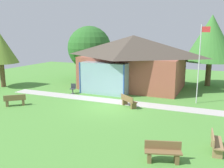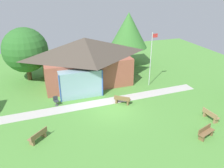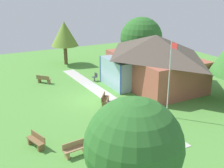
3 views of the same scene
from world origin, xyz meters
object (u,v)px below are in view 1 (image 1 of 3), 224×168
(bench_rear_near_path, at_px, (129,101))
(tree_behind_pavilion_right, at_px, (211,39))
(flagpole, at_px, (200,61))
(bench_front_right, at_px, (163,152))
(bench_lawn_far_right, at_px, (216,143))
(patio_chair_west, at_px, (73,89))
(tree_west_hedge, at_px, (0,48))
(tree_behind_pavilion_left, at_px, (89,48))
(bench_mid_left, at_px, (15,100))
(pavilion, at_px, (132,61))

(bench_rear_near_path, height_order, tree_behind_pavilion_right, tree_behind_pavilion_right)
(flagpole, height_order, tree_behind_pavilion_right, tree_behind_pavilion_right)
(bench_front_right, distance_m, bench_lawn_far_right, 2.64)
(tree_behind_pavilion_right, bearing_deg, patio_chair_west, -141.96)
(flagpole, bearing_deg, bench_lawn_far_right, -79.29)
(bench_lawn_far_right, height_order, tree_west_hedge, tree_west_hedge)
(bench_lawn_far_right, distance_m, tree_behind_pavilion_left, 19.85)
(flagpole, bearing_deg, bench_rear_near_path, -145.62)
(bench_mid_left, relative_size, tree_behind_pavilion_right, 0.20)
(bench_rear_near_path, relative_size, tree_west_hedge, 0.27)
(bench_rear_near_path, xyz_separation_m, bench_lawn_far_right, (5.87, -4.87, 0.00))
(patio_chair_west, distance_m, tree_west_hedge, 8.53)
(tree_behind_pavilion_right, bearing_deg, bench_front_right, -92.89)
(tree_behind_pavilion_right, bearing_deg, pavilion, -150.28)
(bench_mid_left, height_order, patio_chair_west, patio_chair_west)
(bench_front_right, xyz_separation_m, bench_lawn_far_right, (1.95, 1.77, 0.00))
(pavilion, bearing_deg, bench_mid_left, -121.29)
(bench_mid_left, distance_m, bench_lawn_far_right, 13.63)
(flagpole, relative_size, bench_front_right, 3.71)
(flagpole, bearing_deg, tree_behind_pavilion_right, 86.93)
(bench_front_right, bearing_deg, tree_behind_pavilion_right, -110.59)
(bench_mid_left, bearing_deg, bench_rear_near_path, -19.45)
(bench_rear_near_path, xyz_separation_m, bench_mid_left, (-7.64, -3.08, 0.00))
(flagpole, relative_size, tree_west_hedge, 1.08)
(bench_front_right, bearing_deg, tree_behind_pavilion_left, -70.08)
(bench_rear_near_path, xyz_separation_m, bench_front_right, (3.92, -6.64, 0.00))
(tree_west_hedge, bearing_deg, bench_front_right, -24.54)
(bench_lawn_far_right, distance_m, patio_chair_west, 13.48)
(pavilion, relative_size, tree_west_hedge, 1.90)
(flagpole, xyz_separation_m, tree_west_hedge, (-18.03, -1.62, 0.62))
(patio_chair_west, bearing_deg, bench_rear_near_path, 150.20)
(bench_front_right, relative_size, patio_chair_west, 1.82)
(bench_lawn_far_right, height_order, patio_chair_west, patio_chair_west)
(pavilion, xyz_separation_m, bench_front_right, (5.90, -12.89, -2.20))
(pavilion, xyz_separation_m, patio_chair_west, (-3.86, -4.45, -2.19))
(flagpole, bearing_deg, bench_front_right, -92.76)
(patio_chair_west, height_order, tree_behind_pavilion_right, tree_behind_pavilion_right)
(tree_west_hedge, bearing_deg, pavilion, 22.64)
(tree_behind_pavilion_right, bearing_deg, bench_rear_near_path, -115.26)
(patio_chair_west, relative_size, tree_west_hedge, 0.16)
(bench_front_right, bearing_deg, tree_west_hedge, -42.24)
(tree_behind_pavilion_left, bearing_deg, bench_lawn_far_right, -44.67)
(pavilion, relative_size, patio_chair_west, 11.79)
(pavilion, relative_size, bench_rear_near_path, 6.90)
(tree_west_hedge, bearing_deg, flagpole, 5.13)
(patio_chair_west, xyz_separation_m, tree_behind_pavilion_left, (-2.23, 7.11, 3.11))
(bench_mid_left, relative_size, tree_west_hedge, 0.26)
(bench_front_right, bearing_deg, bench_rear_near_path, -77.14)
(pavilion, height_order, bench_rear_near_path, pavilion)
(bench_mid_left, bearing_deg, tree_behind_pavilion_right, 5.34)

